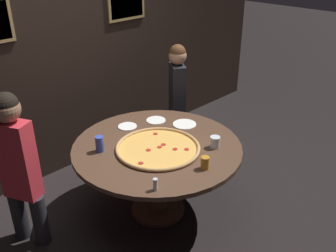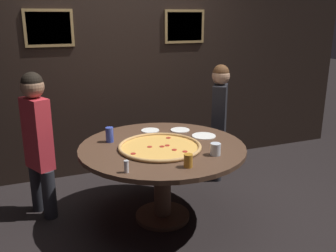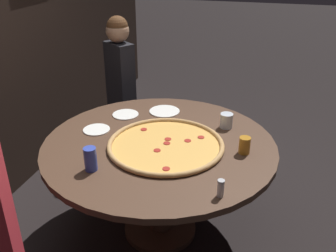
# 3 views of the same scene
# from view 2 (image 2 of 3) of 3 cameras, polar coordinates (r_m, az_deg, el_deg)

# --- Properties ---
(ground_plane) EXTENTS (24.00, 24.00, 0.00)m
(ground_plane) POSITION_cam_2_polar(r_m,az_deg,el_deg) (3.74, -0.83, -13.75)
(ground_plane) COLOR black
(back_wall) EXTENTS (6.40, 0.08, 2.60)m
(back_wall) POSITION_cam_2_polar(r_m,az_deg,el_deg) (4.56, -7.07, 9.12)
(back_wall) COLOR black
(back_wall) RESTS_ON ground_plane
(dining_table) EXTENTS (1.52, 1.52, 0.74)m
(dining_table) POSITION_cam_2_polar(r_m,az_deg,el_deg) (3.47, -0.87, -5.12)
(dining_table) COLOR #4C3323
(dining_table) RESTS_ON ground_plane
(giant_pizza) EXTENTS (0.75, 0.75, 0.03)m
(giant_pizza) POSITION_cam_2_polar(r_m,az_deg,el_deg) (3.35, -1.25, -3.17)
(giant_pizza) COLOR #E5A84C
(giant_pizza) RESTS_ON dining_table
(drink_cup_far_right) EXTENTS (0.07, 0.07, 0.14)m
(drink_cup_far_right) POSITION_cam_2_polar(r_m,az_deg,el_deg) (3.54, -8.89, -1.32)
(drink_cup_far_right) COLOR #384CB7
(drink_cup_far_right) RESTS_ON dining_table
(drink_cup_front_edge) EXTENTS (0.09, 0.09, 0.10)m
(drink_cup_front_edge) POSITION_cam_2_polar(r_m,az_deg,el_deg) (3.20, 7.24, -3.52)
(drink_cup_front_edge) COLOR silver
(drink_cup_front_edge) RESTS_ON dining_table
(drink_cup_by_shaker) EXTENTS (0.07, 0.07, 0.11)m
(drink_cup_by_shaker) POSITION_cam_2_polar(r_m,az_deg,el_deg) (2.94, 3.10, -5.30)
(drink_cup_by_shaker) COLOR #BC7A23
(drink_cup_by_shaker) RESTS_ON dining_table
(white_plate_left_side) EXTENTS (0.23, 0.23, 0.01)m
(white_plate_left_side) POSITION_cam_2_polar(r_m,az_deg,el_deg) (3.69, 5.48, -1.51)
(white_plate_left_side) COLOR white
(white_plate_left_side) RESTS_ON dining_table
(white_plate_beside_cup) EXTENTS (0.20, 0.20, 0.01)m
(white_plate_beside_cup) POSITION_cam_2_polar(r_m,az_deg,el_deg) (3.87, 1.85, -0.61)
(white_plate_beside_cup) COLOR white
(white_plate_beside_cup) RESTS_ON dining_table
(white_plate_far_back) EXTENTS (0.19, 0.19, 0.01)m
(white_plate_far_back) POSITION_cam_2_polar(r_m,az_deg,el_deg) (3.86, -2.73, -0.68)
(white_plate_far_back) COLOR white
(white_plate_far_back) RESTS_ON dining_table
(condiment_shaker) EXTENTS (0.04, 0.04, 0.10)m
(condiment_shaker) POSITION_cam_2_polar(r_m,az_deg,el_deg) (2.85, -6.36, -6.15)
(condiment_shaker) COLOR silver
(condiment_shaker) RESTS_ON dining_table
(diner_side_left) EXTENTS (0.27, 0.37, 1.40)m
(diner_side_left) POSITION_cam_2_polar(r_m,az_deg,el_deg) (3.69, -19.25, -1.56)
(diner_side_left) COLOR #232328
(diner_side_left) RESTS_ON ground_plane
(diner_far_left) EXTENTS (0.29, 0.35, 1.36)m
(diner_far_left) POSITION_cam_2_polar(r_m,az_deg,el_deg) (4.38, 7.82, 1.64)
(diner_far_left) COLOR #232328
(diner_far_left) RESTS_ON ground_plane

